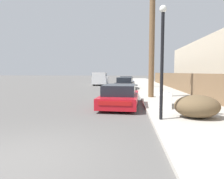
{
  "coord_description": "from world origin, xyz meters",
  "views": [
    {
      "loc": [
        2.34,
        -3.87,
        1.87
      ],
      "look_at": [
        1.13,
        10.97,
        0.58
      ],
      "focal_mm": 32.0,
      "sensor_mm": 36.0,
      "label": 1
    }
  ],
  "objects": [
    {
      "name": "street_lamp",
      "position": [
        3.56,
        3.57,
        2.55
      ],
      "size": [
        0.26,
        0.26,
        4.13
      ],
      "color": "black",
      "rests_on": "sidewalk_curb"
    },
    {
      "name": "parked_sports_car_red",
      "position": [
        1.89,
        6.99,
        0.56
      ],
      "size": [
        2.19,
        4.75,
        1.21
      ],
      "rotation": [
        0.0,
        0.0,
        -0.07
      ],
      "color": "red",
      "rests_on": "ground"
    },
    {
      "name": "pedestrian",
      "position": [
        5.17,
        20.56,
        0.96
      ],
      "size": [
        0.34,
        0.34,
        1.64
      ],
      "color": "#282D42",
      "rests_on": "sidewalk_curb"
    },
    {
      "name": "pickup_truck",
      "position": [
        -1.76,
        25.37,
        0.93
      ],
      "size": [
        2.17,
        5.7,
        1.86
      ],
      "rotation": [
        0.0,
        0.0,
        3.18
      ],
      "color": "silver",
      "rests_on": "ground"
    },
    {
      "name": "wooden_fence",
      "position": [
        7.25,
        17.15,
        0.95
      ],
      "size": [
        0.08,
        31.77,
        1.67
      ],
      "primitive_type": "cube",
      "color": "brown",
      "rests_on": "sidewalk_curb"
    },
    {
      "name": "utility_pole",
      "position": [
        3.95,
        10.39,
        4.11
      ],
      "size": [
        1.8,
        0.39,
        7.85
      ],
      "color": "brown",
      "rests_on": "sidewalk_curb"
    },
    {
      "name": "brush_pile",
      "position": [
        4.98,
        3.97,
        0.56
      ],
      "size": [
        1.71,
        1.38,
        0.89
      ],
      "color": "brown",
      "rests_on": "sidewalk_curb"
    },
    {
      "name": "building_right_house",
      "position": [
        12.84,
        19.18,
        2.7
      ],
      "size": [
        6.0,
        21.1,
        5.39
      ],
      "primitive_type": "cube",
      "color": "beige",
      "rests_on": "ground"
    },
    {
      "name": "sidewalk_curb",
      "position": [
        5.3,
        23.5,
        0.06
      ],
      "size": [
        4.2,
        63.0,
        0.12
      ],
      "primitive_type": "cube",
      "color": "#ADA89E",
      "rests_on": "ground"
    },
    {
      "name": "car_parked_mid",
      "position": [
        2.01,
        17.58,
        0.63
      ],
      "size": [
        2.13,
        4.77,
        1.34
      ],
      "rotation": [
        0.0,
        0.0,
        -0.08
      ],
      "color": "black",
      "rests_on": "ground"
    },
    {
      "name": "discarded_fridge",
      "position": [
        4.21,
        6.48,
        0.45
      ],
      "size": [
        1.06,
        1.74,
        0.69
      ],
      "rotation": [
        0.0,
        0.0,
        -0.22
      ],
      "color": "white",
      "rests_on": "sidewalk_curb"
    },
    {
      "name": "car_parked_far",
      "position": [
        2.05,
        23.66,
        0.62
      ],
      "size": [
        1.94,
        4.68,
        1.32
      ],
      "rotation": [
        0.0,
        0.0,
        0.02
      ],
      "color": "#2D478C",
      "rests_on": "ground"
    },
    {
      "name": "ground_plane",
      "position": [
        0.0,
        0.0,
        0.0
      ],
      "size": [
        220.0,
        220.0,
        0.0
      ],
      "primitive_type": "plane",
      "color": "#595654"
    }
  ]
}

